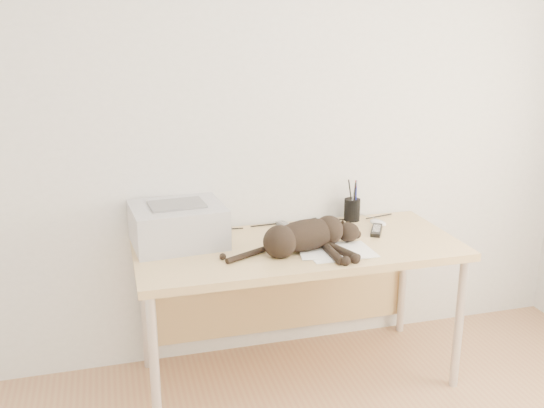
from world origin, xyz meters
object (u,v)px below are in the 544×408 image
object	(u,v)px
mug	(218,224)
pen_cup	(352,209)
desk	(293,263)
cat	(303,238)
printer	(178,224)
mouse	(378,221)

from	to	relation	value
mug	pen_cup	distance (m)	0.75
desk	cat	bearing A→B (deg)	-92.55
desk	pen_cup	size ratio (longest dim) A/B	7.07
printer	mug	distance (m)	0.25
mug	pen_cup	xyz separation A→B (m)	(0.75, 0.00, 0.02)
mug	cat	bearing A→B (deg)	-47.81
desk	mouse	world-z (taller)	mouse
desk	mug	bearing A→B (deg)	151.03
printer	mug	bearing A→B (deg)	26.57
pen_cup	cat	bearing A→B (deg)	-136.96
pen_cup	printer	bearing A→B (deg)	-173.26
cat	printer	bearing A→B (deg)	142.35
printer	mouse	bearing A→B (deg)	0.93
mug	pen_cup	world-z (taller)	pen_cup
desk	pen_cup	xyz separation A→B (m)	(0.40, 0.20, 0.20)
desk	mouse	xyz separation A→B (m)	(0.51, 0.10, 0.15)
mug	mouse	world-z (taller)	mug
pen_cup	mouse	world-z (taller)	pen_cup
mug	mouse	distance (m)	0.87
printer	mouse	distance (m)	1.09
mug	desk	bearing A→B (deg)	-28.97
cat	desk	bearing A→B (deg)	75.23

